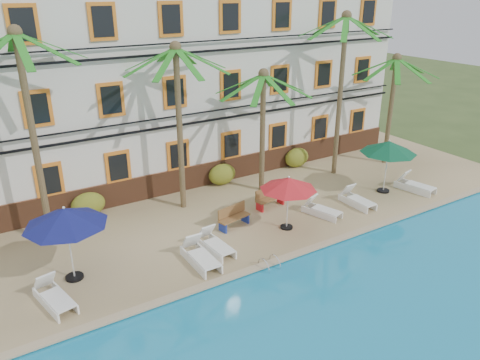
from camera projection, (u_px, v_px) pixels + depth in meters
ground at (287, 248)px, 18.87m from camera, size 100.00×100.00×0.00m
pool_deck at (225, 201)px, 22.75m from camera, size 30.00×12.00×0.25m
swimming_pool at (436, 353)px, 13.33m from camera, size 26.00×12.00×0.20m
pool_coping at (302, 252)px, 18.05m from camera, size 30.00×0.35×0.06m
hotel_building at (177, 76)px, 24.65m from camera, size 25.40×6.44×10.22m
palm_a at (29, 111)px, 16.84m from camera, size 4.58×4.58×8.35m
palm_b at (178, 104)px, 19.98m from camera, size 4.58×4.58×7.48m
palm_c at (263, 112)px, 22.15m from camera, size 4.58×4.58×6.06m
palm_d at (342, 73)px, 23.74m from camera, size 4.58×4.58×8.46m
palm_e at (393, 92)px, 25.79m from camera, size 4.58×4.58×6.23m
shrub_left at (88, 204)px, 20.77m from camera, size 1.50×0.90×1.10m
shrub_mid at (222, 174)px, 24.11m from camera, size 1.50×0.90×1.10m
shrub_right at (297, 157)px, 26.48m from camera, size 1.50×0.90×1.10m
umbrella_blue at (65, 217)px, 15.56m from camera, size 2.82×2.82×2.81m
umbrella_red at (288, 184)px, 19.13m from camera, size 2.39×2.39×2.39m
umbrella_green at (389, 147)px, 22.56m from camera, size 2.72×2.72×2.72m
lounger_a at (54, 296)px, 15.02m from camera, size 1.09×2.05×0.92m
lounger_b at (200, 256)px, 17.26m from camera, size 0.74×2.07×0.98m
lounger_c at (215, 244)px, 18.09m from camera, size 0.81×1.96×0.90m
lounger_d at (321, 209)px, 20.95m from camera, size 1.16×1.90×0.85m
lounger_e at (357, 199)px, 21.90m from camera, size 0.70×1.89×0.89m
lounger_f at (414, 185)px, 23.46m from camera, size 1.09×2.06×0.93m
bench_left at (233, 216)px, 19.88m from camera, size 1.56×0.76×0.93m
bench_right at (269, 197)px, 21.67m from camera, size 1.55×0.65×0.93m
pool_ladder at (269, 266)px, 17.21m from camera, size 0.54×0.74×0.74m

